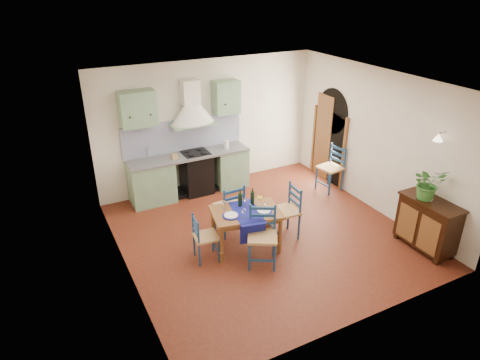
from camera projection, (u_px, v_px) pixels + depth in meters
name	position (u px, v px, depth m)	size (l,w,h in m)	color
floor	(264.00, 234.00, 7.91)	(5.00, 5.00, 0.00)	#4E1810
back_wall	(193.00, 146.00, 9.10)	(5.00, 0.96, 2.80)	silver
right_wall	(367.00, 140.00, 8.58)	(0.26, 5.00, 2.80)	silver
left_wall	(120.00, 196.00, 6.28)	(0.04, 5.00, 2.80)	silver
ceiling	(269.00, 83.00, 6.70)	(5.00, 5.00, 0.01)	silver
dining_table	(246.00, 215.00, 7.25)	(1.28, 1.00, 1.05)	brown
chair_near	(262.00, 236.00, 6.93)	(0.64, 0.64, 1.00)	navy
chair_far	(230.00, 208.00, 7.76)	(0.49, 0.49, 1.00)	navy
chair_left	(204.00, 237.00, 7.05)	(0.43, 0.43, 0.83)	navy
chair_right	(286.00, 211.00, 7.66)	(0.50, 0.50, 0.99)	navy
chair_spare	(331.00, 168.00, 9.37)	(0.54, 0.54, 1.01)	navy
sideboard	(427.00, 223.00, 7.31)	(0.50, 1.05, 0.94)	black
potted_plant	(428.00, 183.00, 7.07)	(0.51, 0.44, 0.57)	#32702B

